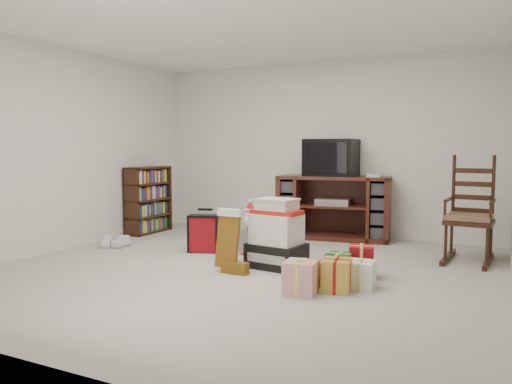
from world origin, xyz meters
TOP-DOWN VIEW (x-y plane):
  - room at (0.00, 0.00)m, footprint 5.01×5.01m
  - tv_stand at (0.29, 2.20)m, footprint 1.59×0.75m
  - bookshelf at (-2.34, 1.45)m, footprint 0.27×0.81m
  - rocking_chair at (2.07, 1.54)m, footprint 0.55×0.85m
  - gift_pile at (0.27, 0.29)m, footprint 0.62×0.49m
  - red_suitcase at (-0.84, 0.61)m, footprint 0.39×0.29m
  - stocking at (-0.10, -0.09)m, footprint 0.31×0.14m
  - teddy_bear at (0.30, 0.31)m, footprint 0.23×0.20m
  - santa_figurine at (0.30, 0.68)m, footprint 0.32×0.30m
  - mrs_claus_figurine at (-0.20, 0.60)m, footprint 0.32×0.30m
  - sneaker_pair at (-2.03, 0.37)m, footprint 0.37×0.29m
  - gift_cluster at (1.04, -0.05)m, footprint 0.71×1.03m
  - crt_television at (0.24, 2.23)m, footprint 0.70×0.51m

SIDE VIEW (x-z plane):
  - sneaker_pair at x=-2.03m, z-range 0.00..0.10m
  - gift_cluster at x=1.04m, z-range 0.00..0.24m
  - teddy_bear at x=0.30m, z-range -0.02..0.32m
  - red_suitcase at x=-0.84m, z-range -0.04..0.49m
  - santa_figurine at x=0.30m, z-range -0.07..0.57m
  - mrs_claus_figurine at x=-0.20m, z-range -0.08..0.58m
  - gift_pile at x=0.27m, z-range -0.04..0.67m
  - stocking at x=-0.10m, z-range 0.00..0.65m
  - rocking_chair at x=2.07m, z-range -0.20..1.04m
  - tv_stand at x=0.29m, z-range 0.00..0.88m
  - bookshelf at x=-2.34m, z-range -0.02..0.97m
  - crt_television at x=0.24m, z-range 0.88..1.39m
  - room at x=0.00m, z-range -0.01..2.51m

